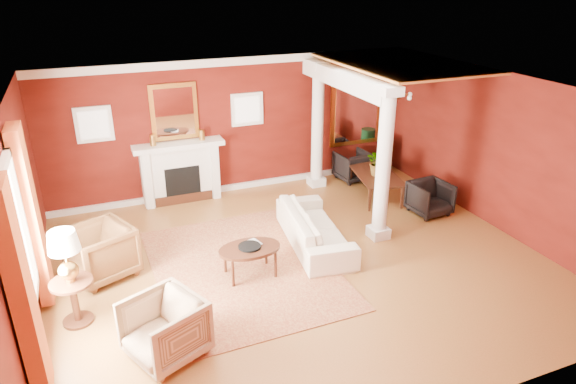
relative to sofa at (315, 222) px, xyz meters
name	(u,v)px	position (x,y,z in m)	size (l,w,h in m)	color
ground	(300,263)	(-0.50, -0.51, -0.44)	(8.00, 8.00, 0.00)	brown
room_shell	(301,149)	(-0.50, -0.51, 1.58)	(8.04, 7.04, 2.92)	#5E150D
fireplace	(181,172)	(-1.80, 2.81, 0.21)	(1.85, 0.42, 1.29)	silver
overmantel_mirror	(174,112)	(-1.80, 2.95, 1.46)	(0.95, 0.07, 1.15)	gold
flank_window_left	(94,124)	(-3.35, 2.96, 1.36)	(0.70, 0.07, 0.70)	silver
flank_window_right	(247,109)	(-0.25, 2.96, 1.36)	(0.70, 0.07, 0.70)	silver
left_window	(26,249)	(-4.40, -1.11, 0.99)	(0.21, 2.55, 2.60)	white
column_front	(384,165)	(1.20, -0.21, 0.99)	(0.36, 0.36, 2.80)	silver
column_back	(318,125)	(1.20, 2.49, 0.99)	(0.36, 0.36, 2.80)	silver
header_beam	(343,79)	(1.20, 1.39, 2.18)	(0.30, 3.20, 0.32)	silver
amber_ceiling	(400,63)	(2.35, 1.24, 2.43)	(2.30, 3.40, 0.04)	#E49143
dining_mirror	(356,109)	(2.40, 2.94, 1.11)	(1.30, 0.07, 1.70)	gold
chandelier	(398,94)	(2.40, 1.29, 1.81)	(0.60, 0.62, 0.75)	#AF8137
crown_trim	(234,61)	(-0.50, 2.95, 2.38)	(8.00, 0.08, 0.16)	silver
base_trim	(239,186)	(-0.50, 2.95, -0.38)	(8.00, 0.08, 0.12)	silver
rug	(243,267)	(-1.44, -0.29, -0.43)	(2.80, 3.74, 0.01)	maroon
sofa	(315,222)	(0.00, 0.00, 0.00)	(2.24, 0.65, 0.87)	white
armchair_leopard	(100,250)	(-3.59, 0.33, 0.04)	(0.92, 0.86, 0.95)	black
armchair_stripe	(164,326)	(-2.96, -1.92, 0.01)	(0.86, 0.81, 0.89)	tan
coffee_table	(250,250)	(-1.39, -0.54, 0.02)	(1.01, 1.01, 0.51)	black
coffee_book	(249,238)	(-1.37, -0.47, 0.19)	(0.18, 0.02, 0.25)	black
side_table	(67,263)	(-4.00, -0.77, 0.51)	(0.57, 0.57, 1.42)	black
dining_table	(377,178)	(2.12, 1.42, -0.02)	(1.51, 0.53, 0.84)	black
dining_chair_near	(430,197)	(2.67, 0.28, -0.07)	(0.71, 0.67, 0.74)	black
dining_chair_far	(353,165)	(2.13, 2.48, -0.07)	(0.72, 0.68, 0.74)	black
green_urn	(385,160)	(3.00, 2.49, -0.08)	(0.38, 0.38, 0.92)	#123A1A
potted_plant	(379,151)	(2.10, 1.35, 0.64)	(0.54, 0.60, 0.47)	#26591E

